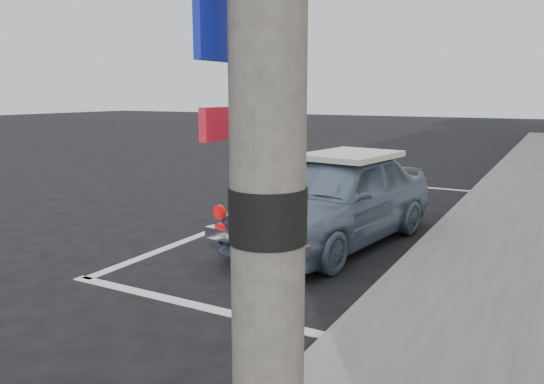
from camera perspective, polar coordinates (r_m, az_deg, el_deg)
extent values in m
plane|color=black|center=(5.45, -9.05, -9.28)|extent=(80.00, 80.00, 0.00)
cube|color=silver|center=(4.79, -7.97, -12.03)|extent=(3.00, 0.12, 0.01)
cube|color=silver|center=(11.01, 14.39, 0.63)|extent=(3.00, 0.12, 0.01)
cube|color=silver|center=(8.33, -1.25, -2.17)|extent=(0.12, 7.00, 0.01)
cylinder|color=black|center=(2.38, -0.45, -2.45)|extent=(0.36, 0.36, 0.25)
cube|color=#1420A5|center=(2.47, -5.62, 19.00)|extent=(0.04, 0.35, 0.45)
cube|color=red|center=(2.45, -5.41, 7.34)|extent=(0.04, 0.30, 0.15)
cube|color=white|center=(2.45, -5.50, 7.34)|extent=(0.02, 0.16, 0.08)
imported|color=slate|center=(6.59, 6.94, -0.65)|extent=(1.80, 3.47, 1.13)
cube|color=white|center=(6.80, 8.46, 3.87)|extent=(1.11, 1.38, 0.07)
cube|color=silver|center=(5.35, -1.92, -5.25)|extent=(1.27, 0.30, 0.12)
cube|color=white|center=(5.29, -2.24, -4.32)|extent=(0.33, 0.07, 0.17)
cylinder|color=red|center=(5.55, -5.65, -2.16)|extent=(0.15, 0.06, 0.15)
cylinder|color=red|center=(5.00, 1.76, -3.52)|extent=(0.15, 0.06, 0.15)
cylinder|color=red|center=(5.59, -5.62, -3.96)|extent=(0.12, 0.06, 0.12)
cylinder|color=red|center=(5.05, 1.74, -5.50)|extent=(0.12, 0.06, 0.12)
ellipsoid|color=#6F6254|center=(5.48, -0.33, -7.66)|extent=(0.35, 0.43, 0.23)
sphere|color=#6F6254|center=(5.31, -0.64, -7.42)|extent=(0.14, 0.14, 0.14)
cone|color=#6F6254|center=(5.29, -1.06, -6.66)|extent=(0.05, 0.05, 0.06)
cone|color=#6F6254|center=(5.28, -0.23, -6.70)|extent=(0.05, 0.05, 0.06)
cylinder|color=#6F6254|center=(5.68, 0.57, -7.85)|extent=(0.19, 0.20, 0.03)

